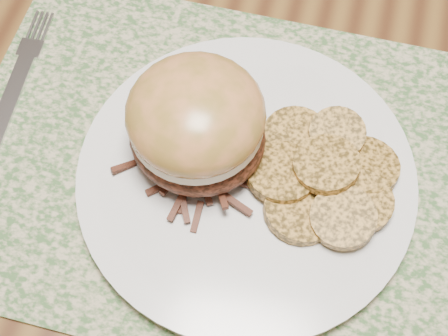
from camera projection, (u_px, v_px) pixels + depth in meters
The scene contains 6 objects.
ground at pixel (363, 296), 1.24m from camera, with size 3.50×3.50×0.00m, color brown.
placemat at pixel (224, 166), 0.53m from camera, with size 0.45×0.33×0.00m, color #3C6031.
dinner_plate at pixel (246, 177), 0.51m from camera, with size 0.26×0.26×0.02m, color silver.
pork_sandwich at pixel (196, 123), 0.48m from camera, with size 0.14×0.14×0.08m.
roasted_potatoes at pixel (324, 175), 0.49m from camera, with size 0.14×0.14×0.03m.
fork at pixel (14, 90), 0.56m from camera, with size 0.03×0.18×0.00m.
Camera 1 is at (-0.19, -0.39, 1.22)m, focal length 50.00 mm.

